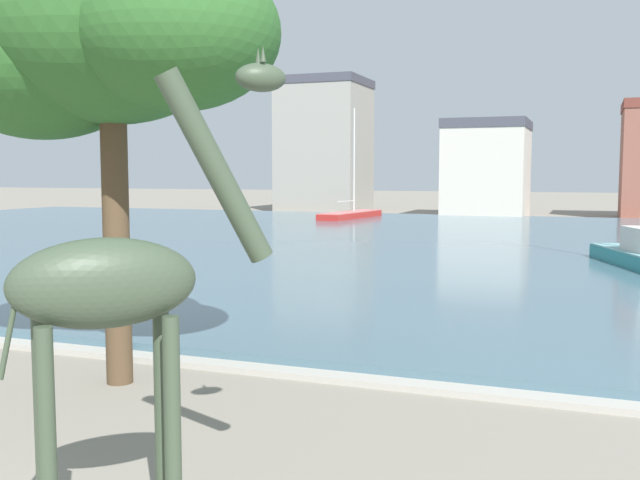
% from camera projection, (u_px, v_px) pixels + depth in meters
% --- Properties ---
extents(harbor_water, '(91.72, 49.88, 0.28)m').
position_uv_depth(harbor_water, '(429.00, 244.00, 38.17)').
color(harbor_water, '#476675').
rests_on(harbor_water, ground).
extents(quay_edge_coping, '(91.72, 0.50, 0.12)m').
position_uv_depth(quay_edge_coping, '(168.00, 360.00, 14.70)').
color(quay_edge_coping, '#ADA89E').
rests_on(quay_edge_coping, ground).
extents(giraffe_statue, '(2.39, 2.41, 5.19)m').
position_uv_depth(giraffe_statue, '(121.00, 292.00, 7.30)').
color(giraffe_statue, '#3D4C38').
rests_on(giraffe_statue, ground).
extents(sailboat_red, '(2.93, 9.73, 9.00)m').
position_uv_depth(sailboat_red, '(355.00, 216.00, 58.46)').
color(sailboat_red, red).
rests_on(sailboat_red, ground).
extents(sailboat_teal, '(4.23, 7.26, 8.02)m').
position_uv_depth(sailboat_teal, '(640.00, 256.00, 28.36)').
color(sailboat_teal, teal).
rests_on(sailboat_teal, ground).
extents(shade_tree, '(6.69, 4.48, 8.06)m').
position_uv_depth(shade_tree, '(100.00, 40.00, 12.66)').
color(shade_tree, brown).
rests_on(shade_tree, ground).
extents(townhouse_end_terrace, '(8.08, 7.90, 13.13)m').
position_uv_depth(townhouse_end_terrace, '(325.00, 146.00, 71.65)').
color(townhouse_end_terrace, gray).
rests_on(townhouse_end_terrace, ground).
extents(townhouse_tall_gabled, '(7.02, 8.04, 8.45)m').
position_uv_depth(townhouse_tall_gabled, '(487.00, 169.00, 63.48)').
color(townhouse_tall_gabled, beige).
rests_on(townhouse_tall_gabled, ground).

